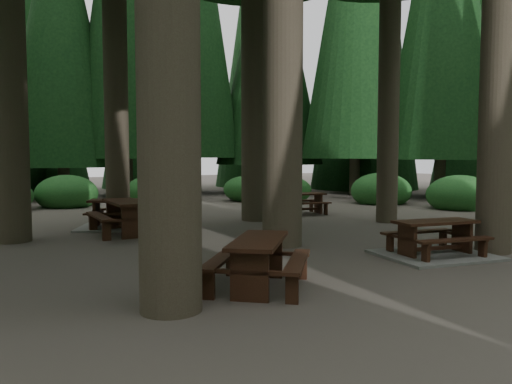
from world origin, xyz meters
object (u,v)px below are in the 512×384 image
picnic_table_a (435,245)px  picnic_table_c (123,218)px  picnic_table_b (126,212)px  picnic_table_e (259,256)px  picnic_table_d (301,200)px

picnic_table_a → picnic_table_c: size_ratio=0.81×
picnic_table_b → picnic_table_c: picnic_table_b is taller
picnic_table_c → picnic_table_e: size_ratio=1.30×
picnic_table_e → picnic_table_a: bearing=-45.0°
picnic_table_b → picnic_table_e: 6.00m
picnic_table_b → picnic_table_c: bearing=-10.8°
picnic_table_c → picnic_table_d: 5.96m
picnic_table_a → picnic_table_d: bearing=85.1°
picnic_table_c → picnic_table_d: size_ratio=1.56×
picnic_table_b → picnic_table_d: size_ratio=1.06×
picnic_table_d → picnic_table_e: 9.50m
picnic_table_c → picnic_table_a: bearing=-33.6°
picnic_table_d → picnic_table_a: bearing=-94.7°
picnic_table_b → picnic_table_e: picnic_table_b is taller
picnic_table_e → picnic_table_d: bearing=1.7°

